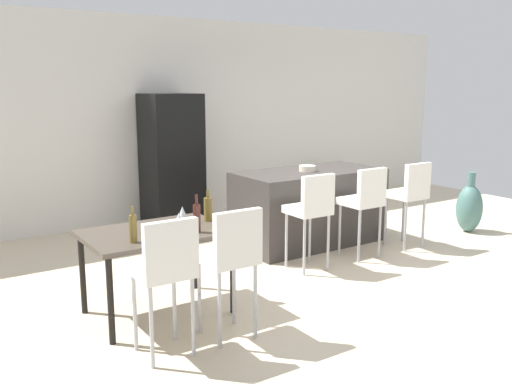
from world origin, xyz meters
TOP-DOWN VIEW (x-y plane):
  - ground_plane at (0.00, 0.00)m, footprint 10.00×10.00m
  - back_wall at (0.00, 2.85)m, footprint 10.00×0.12m
  - kitchen_island at (0.33, 0.62)m, footprint 1.84×0.91m
  - bar_chair_left at (-0.32, -0.21)m, footprint 0.41×0.41m
  - bar_chair_middle at (0.46, -0.21)m, footprint 0.40×0.40m
  - bar_chair_right at (1.21, -0.21)m, footprint 0.40×0.40m
  - dining_table at (-2.14, -0.36)m, footprint 1.20×0.83m
  - dining_chair_near at (-2.41, -1.14)m, footprint 0.40×0.40m
  - dining_chair_far at (-1.87, -1.14)m, footprint 0.40×0.40m
  - wine_bottle_middle at (-2.43, -0.60)m, footprint 0.06×0.06m
  - wine_bottle_far at (-1.60, -0.30)m, footprint 0.08×0.08m
  - wine_bottle_end at (-1.87, -0.60)m, footprint 0.06×0.06m
  - wine_glass_left at (-1.87, -0.33)m, footprint 0.07×0.07m
  - wine_glass_right at (-2.34, -0.71)m, footprint 0.07×0.07m
  - wine_glass_near at (-2.01, -0.54)m, footprint 0.07×0.07m
  - refrigerator at (-0.69, 2.41)m, footprint 0.72×0.68m
  - fruit_bowl at (0.27, 0.59)m, footprint 0.20×0.20m
  - floor_vase at (2.47, -0.16)m, footprint 0.34×0.34m
  - potted_plant at (2.14, 2.40)m, footprint 0.36×0.36m

SIDE VIEW (x-z plane):
  - ground_plane at x=0.00m, z-range 0.00..0.00m
  - potted_plant at x=2.14m, z-range 0.04..0.60m
  - floor_vase at x=2.47m, z-range -0.08..0.74m
  - kitchen_island at x=0.33m, z-range 0.00..0.92m
  - dining_table at x=-2.14m, z-range 0.30..1.04m
  - bar_chair_left at x=-0.32m, z-range 0.17..1.22m
  - bar_chair_middle at x=0.46m, z-range 0.17..1.22m
  - bar_chair_right at x=1.21m, z-range 0.17..1.22m
  - dining_chair_near at x=-2.41m, z-range 0.17..1.22m
  - dining_chair_far at x=-1.87m, z-range 0.17..1.22m
  - wine_bottle_far at x=-1.60m, z-range 0.71..1.00m
  - wine_bottle_middle at x=-2.43m, z-range 0.71..1.00m
  - wine_glass_left at x=-1.87m, z-range 0.78..0.95m
  - wine_glass_right at x=-2.34m, z-range 0.78..0.95m
  - wine_glass_near at x=-2.01m, z-range 0.78..0.95m
  - wine_bottle_end at x=-1.87m, z-range 0.70..1.03m
  - refrigerator at x=-0.69m, z-range 0.00..1.84m
  - fruit_bowl at x=0.27m, z-range 0.92..0.99m
  - back_wall at x=0.00m, z-range 0.00..2.90m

